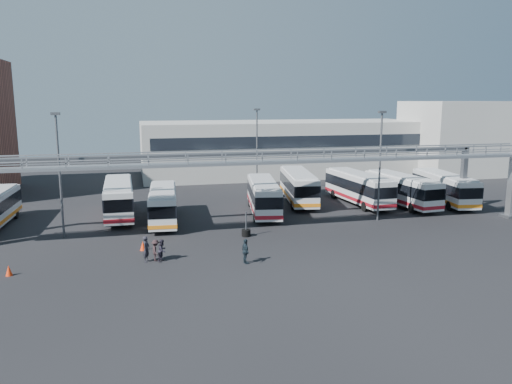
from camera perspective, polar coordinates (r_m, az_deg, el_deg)
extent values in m
plane|color=black|center=(37.83, 2.29, -6.70)|extent=(140.00, 140.00, 0.00)
cube|color=#4C4F54|center=(54.15, 27.01, -2.46)|extent=(1.40, 1.40, 0.25)
cube|color=gray|center=(41.29, 0.42, 3.42)|extent=(50.00, 1.80, 0.22)
cube|color=gray|center=(40.36, 0.72, 4.61)|extent=(50.00, 0.10, 0.10)
cube|color=gray|center=(42.00, 0.13, 4.84)|extent=(50.00, 0.10, 0.10)
cube|color=#4C4F54|center=(45.12, -0.84, 4.28)|extent=(45.00, 0.50, 0.35)
cube|color=#9E9E99|center=(76.33, 3.04, 5.06)|extent=(42.00, 14.00, 8.00)
cube|color=#B2B2AD|center=(82.45, 21.99, 5.77)|extent=(14.00, 12.00, 11.00)
cylinder|color=#4C4F54|center=(43.55, -21.50, 1.60)|extent=(0.18, 0.18, 10.00)
cube|color=#4C4F54|center=(43.12, -21.95, 8.30)|extent=(0.70, 0.35, 0.22)
cylinder|color=#4C4F54|center=(47.61, 13.96, 2.72)|extent=(0.18, 0.18, 10.00)
cube|color=#4C4F54|center=(47.22, 14.23, 8.86)|extent=(0.70, 0.35, 0.22)
cylinder|color=#4C4F54|center=(58.76, 0.10, 4.44)|extent=(0.18, 0.18, 10.00)
cube|color=#4C4F54|center=(58.45, 0.11, 9.42)|extent=(0.70, 0.35, 0.22)
cylinder|color=black|center=(52.90, -25.75, -2.25)|extent=(0.33, 0.96, 0.95)
cube|color=silver|center=(50.02, -15.41, -0.63)|extent=(2.76, 11.30, 2.81)
cube|color=black|center=(49.96, -15.43, -0.25)|extent=(2.82, 11.36, 1.13)
cube|color=maroon|center=(50.22, -15.36, -1.74)|extent=(2.81, 11.35, 0.36)
cube|color=silver|center=(49.77, -15.50, 1.05)|extent=(2.48, 10.17, 0.16)
cylinder|color=black|center=(46.81, -16.78, -3.14)|extent=(0.32, 1.03, 1.02)
cylinder|color=black|center=(46.78, -13.94, -3.01)|extent=(0.32, 1.03, 1.02)
cylinder|color=black|center=(53.85, -16.56, -1.39)|extent=(0.32, 1.03, 1.02)
cylinder|color=black|center=(53.82, -14.09, -1.27)|extent=(0.32, 1.03, 1.02)
cube|color=silver|center=(46.90, -10.58, -1.34)|extent=(3.10, 10.48, 2.58)
cube|color=black|center=(46.84, -10.59, -0.97)|extent=(3.17, 10.55, 1.03)
cube|color=orange|center=(47.10, -10.54, -2.43)|extent=(3.15, 10.54, 0.33)
cube|color=silver|center=(46.65, -10.63, 0.31)|extent=(2.79, 9.44, 0.15)
cylinder|color=black|center=(43.99, -11.95, -3.84)|extent=(0.35, 0.96, 0.94)
cylinder|color=black|center=(43.94, -9.20, -3.76)|extent=(0.35, 0.96, 0.94)
cylinder|color=black|center=(50.43, -11.68, -2.00)|extent=(0.35, 0.96, 0.94)
cylinder|color=black|center=(50.39, -9.28, -1.93)|extent=(0.35, 0.96, 0.94)
cube|color=silver|center=(49.57, 0.86, -0.42)|extent=(4.20, 11.15, 2.72)
cube|color=black|center=(49.51, 0.86, -0.05)|extent=(4.26, 11.22, 1.09)
cube|color=maroon|center=(49.76, 0.86, -1.51)|extent=(4.25, 11.21, 0.35)
cube|color=silver|center=(49.31, 0.86, 1.23)|extent=(3.78, 10.04, 0.16)
cylinder|color=black|center=(46.35, -0.11, -2.84)|extent=(0.45, 1.03, 0.99)
cylinder|color=black|center=(46.57, 2.64, -2.79)|extent=(0.45, 1.03, 0.99)
cylinder|color=black|center=(53.14, -0.70, -1.12)|extent=(0.45, 1.03, 0.99)
cylinder|color=black|center=(53.34, 1.69, -1.08)|extent=(0.45, 1.03, 0.99)
cube|color=silver|center=(55.00, 4.86, 0.71)|extent=(4.43, 11.64, 2.84)
cube|color=black|center=(54.94, 4.87, 1.06)|extent=(4.50, 11.71, 1.14)
cube|color=orange|center=(55.18, 4.84, -0.32)|extent=(4.48, 11.70, 0.36)
cube|color=silver|center=(54.76, 4.88, 2.26)|extent=(3.98, 10.48, 0.17)
cylinder|color=black|center=(51.54, 4.19, -1.49)|extent=(0.48, 1.07, 1.03)
cylinder|color=black|center=(51.94, 6.75, -1.44)|extent=(0.48, 1.07, 1.03)
cylinder|color=black|center=(58.61, 3.14, -0.02)|extent=(0.48, 1.07, 1.03)
cylinder|color=black|center=(58.96, 5.40, 0.01)|extent=(0.48, 1.07, 1.03)
cube|color=silver|center=(55.25, 11.61, 0.54)|extent=(3.15, 11.27, 2.79)
cube|color=black|center=(55.19, 11.62, 0.88)|extent=(3.22, 11.33, 1.11)
cube|color=maroon|center=(55.42, 11.57, -0.47)|extent=(3.21, 11.32, 0.35)
cube|color=silver|center=(55.02, 11.66, 2.05)|extent=(2.84, 10.14, 0.16)
cylinder|color=black|center=(51.89, 12.32, -1.63)|extent=(0.36, 1.03, 1.01)
cylinder|color=black|center=(53.04, 14.48, -1.47)|extent=(0.36, 1.03, 1.01)
cylinder|color=black|center=(58.08, 8.89, -0.24)|extent=(0.36, 1.03, 1.01)
cylinder|color=black|center=(59.11, 10.89, -0.12)|extent=(0.36, 1.03, 1.01)
cube|color=silver|center=(55.50, 16.30, 0.33)|extent=(3.38, 11.02, 2.71)
cube|color=black|center=(55.45, 16.31, 0.65)|extent=(3.45, 11.09, 1.09)
cube|color=maroon|center=(55.67, 16.25, -0.65)|extent=(3.43, 11.08, 0.35)
cube|color=silver|center=(55.28, 16.37, 1.79)|extent=(3.04, 9.92, 0.16)
cylinder|color=black|center=(52.34, 17.39, -1.79)|extent=(0.38, 1.01, 0.99)
cylinder|color=black|center=(53.67, 19.31, -1.60)|extent=(0.38, 1.01, 0.99)
cylinder|color=black|center=(57.96, 13.37, -0.43)|extent=(0.38, 1.01, 0.99)
cylinder|color=black|center=(59.16, 15.20, -0.30)|extent=(0.38, 1.01, 0.99)
cube|color=silver|center=(58.02, 20.71, 0.49)|extent=(3.81, 11.08, 2.71)
cube|color=black|center=(57.96, 20.73, 0.81)|extent=(3.88, 11.15, 1.09)
cube|color=orange|center=(58.18, 20.65, -0.44)|extent=(3.87, 11.14, 0.35)
cube|color=silver|center=(57.80, 20.81, 1.90)|extent=(3.43, 9.97, 0.16)
cylinder|color=black|center=(54.71, 21.24, -1.50)|extent=(0.42, 1.02, 0.99)
cylinder|color=black|center=(55.79, 23.27, -1.43)|extent=(0.42, 1.02, 0.99)
cylinder|color=black|center=(60.82, 18.22, -0.17)|extent=(0.42, 1.02, 0.99)
cylinder|color=black|center=(61.78, 20.09, -0.13)|extent=(0.42, 1.02, 0.99)
imported|color=black|center=(35.89, -12.43, -6.37)|extent=(0.68, 0.79, 1.83)
imported|color=#221F2B|center=(35.81, -10.67, -6.57)|extent=(0.92, 0.97, 1.57)
imported|color=black|center=(35.94, -11.41, -6.56)|extent=(0.63, 1.03, 1.53)
imported|color=#18242C|center=(34.66, -1.21, -6.79)|extent=(0.58, 1.08, 1.76)
cone|color=red|center=(36.22, -26.41, -8.04)|extent=(0.52, 0.52, 0.69)
cone|color=red|center=(38.72, -12.80, -6.00)|extent=(0.49, 0.49, 0.72)
cylinder|color=black|center=(41.63, -1.14, -4.94)|extent=(0.74, 0.74, 0.18)
cylinder|color=black|center=(41.58, -1.14, -4.69)|extent=(0.74, 0.74, 0.18)
cylinder|color=black|center=(41.52, -1.14, -4.43)|extent=(0.74, 0.74, 0.18)
cylinder|color=#4C4F54|center=(41.38, -1.14, -3.67)|extent=(0.11, 0.11, 2.11)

